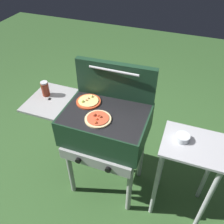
{
  "coord_description": "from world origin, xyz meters",
  "views": [
    {
      "loc": [
        0.5,
        -1.24,
        2.04
      ],
      "look_at": [
        0.05,
        0.0,
        0.92
      ],
      "focal_mm": 38.02,
      "sensor_mm": 36.0,
      "label": 1
    }
  ],
  "objects_px": {
    "pizza_cheese": "(88,101)",
    "sauce_jar": "(45,89)",
    "pizza_pepperoni": "(98,119)",
    "grill": "(104,126)",
    "topping_bowl_near": "(182,138)",
    "prep_table": "(187,165)"
  },
  "relations": [
    {
      "from": "grill",
      "to": "topping_bowl_near",
      "type": "relative_size",
      "value": 9.51
    },
    {
      "from": "prep_table",
      "to": "topping_bowl_near",
      "type": "bearing_deg",
      "value": 172.47
    },
    {
      "from": "pizza_cheese",
      "to": "topping_bowl_near",
      "type": "distance_m",
      "value": 0.75
    },
    {
      "from": "grill",
      "to": "topping_bowl_near",
      "type": "height_order",
      "value": "grill"
    },
    {
      "from": "pizza_pepperoni",
      "to": "grill",
      "type": "bearing_deg",
      "value": 83.44
    },
    {
      "from": "grill",
      "to": "sauce_jar",
      "type": "xyz_separation_m",
      "value": [
        -0.52,
        0.04,
        0.21
      ]
    },
    {
      "from": "pizza_cheese",
      "to": "sauce_jar",
      "type": "xyz_separation_m",
      "value": [
        -0.36,
        -0.03,
        0.05
      ]
    },
    {
      "from": "pizza_pepperoni",
      "to": "topping_bowl_near",
      "type": "height_order",
      "value": "pizza_pepperoni"
    },
    {
      "from": "grill",
      "to": "sauce_jar",
      "type": "distance_m",
      "value": 0.56
    },
    {
      "from": "grill",
      "to": "pizza_pepperoni",
      "type": "height_order",
      "value": "pizza_pepperoni"
    },
    {
      "from": "pizza_cheese",
      "to": "sauce_jar",
      "type": "height_order",
      "value": "sauce_jar"
    },
    {
      "from": "grill",
      "to": "pizza_cheese",
      "type": "xyz_separation_m",
      "value": [
        -0.16,
        0.07,
        0.15
      ]
    },
    {
      "from": "grill",
      "to": "prep_table",
      "type": "height_order",
      "value": "grill"
    },
    {
      "from": "pizza_pepperoni",
      "to": "topping_bowl_near",
      "type": "xyz_separation_m",
      "value": [
        0.6,
        0.1,
        -0.08
      ]
    },
    {
      "from": "prep_table",
      "to": "pizza_cheese",
      "type": "bearing_deg",
      "value": 175.16
    },
    {
      "from": "pizza_cheese",
      "to": "pizza_pepperoni",
      "type": "height_order",
      "value": "same"
    },
    {
      "from": "pizza_cheese",
      "to": "topping_bowl_near",
      "type": "height_order",
      "value": "pizza_cheese"
    },
    {
      "from": "sauce_jar",
      "to": "topping_bowl_near",
      "type": "distance_m",
      "value": 1.11
    },
    {
      "from": "grill",
      "to": "pizza_cheese",
      "type": "distance_m",
      "value": 0.23
    },
    {
      "from": "grill",
      "to": "sauce_jar",
      "type": "relative_size",
      "value": 7.72
    },
    {
      "from": "grill",
      "to": "pizza_pepperoni",
      "type": "relative_size",
      "value": 5.01
    },
    {
      "from": "pizza_pepperoni",
      "to": "topping_bowl_near",
      "type": "relative_size",
      "value": 1.9
    }
  ]
}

